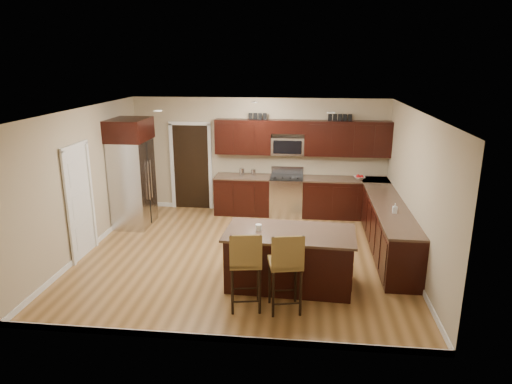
# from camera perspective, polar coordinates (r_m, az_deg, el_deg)

# --- Properties ---
(floor) EXTENTS (6.00, 6.00, 0.00)m
(floor) POSITION_cam_1_polar(r_m,az_deg,el_deg) (8.65, -1.54, -7.92)
(floor) COLOR #9C703E
(floor) RESTS_ON ground
(ceiling) EXTENTS (6.00, 6.00, 0.00)m
(ceiling) POSITION_cam_1_polar(r_m,az_deg,el_deg) (7.94, -1.68, 10.16)
(ceiling) COLOR silver
(ceiling) RESTS_ON wall_back
(wall_back) EXTENTS (6.00, 0.00, 6.00)m
(wall_back) POSITION_cam_1_polar(r_m,az_deg,el_deg) (10.85, 0.38, 4.58)
(wall_back) COLOR tan
(wall_back) RESTS_ON floor
(wall_left) EXTENTS (0.00, 5.50, 5.50)m
(wall_left) POSITION_cam_1_polar(r_m,az_deg,el_deg) (9.09, -20.69, 1.24)
(wall_left) COLOR tan
(wall_left) RESTS_ON floor
(wall_right) EXTENTS (0.00, 5.50, 5.50)m
(wall_right) POSITION_cam_1_polar(r_m,az_deg,el_deg) (8.34, 19.28, 0.09)
(wall_right) COLOR tan
(wall_right) RESTS_ON floor
(base_cabinets) EXTENTS (4.02, 3.96, 0.92)m
(base_cabinets) POSITION_cam_1_polar(r_m,az_deg,el_deg) (9.79, 10.71, -2.38)
(base_cabinets) COLOR black
(base_cabinets) RESTS_ON floor
(upper_cabinets) EXTENTS (4.00, 0.33, 0.80)m
(upper_cabinets) POSITION_cam_1_polar(r_m,az_deg,el_deg) (10.54, 5.98, 6.86)
(upper_cabinets) COLOR black
(upper_cabinets) RESTS_ON wall_back
(range) EXTENTS (0.76, 0.64, 1.11)m
(range) POSITION_cam_1_polar(r_m,az_deg,el_deg) (10.72, 3.82, -0.43)
(range) COLOR silver
(range) RESTS_ON floor
(microwave) EXTENTS (0.76, 0.31, 0.40)m
(microwave) POSITION_cam_1_polar(r_m,az_deg,el_deg) (10.60, 3.98, 5.76)
(microwave) COLOR silver
(microwave) RESTS_ON upper_cabinets
(doorway) EXTENTS (0.85, 0.03, 2.06)m
(doorway) POSITION_cam_1_polar(r_m,az_deg,el_deg) (11.19, -8.08, 3.10)
(doorway) COLOR black
(doorway) RESTS_ON floor
(pantry_door) EXTENTS (0.03, 0.80, 2.04)m
(pantry_door) POSITION_cam_1_polar(r_m,az_deg,el_deg) (8.91, -21.22, -1.32)
(pantry_door) COLOR white
(pantry_door) RESTS_ON floor
(letter_decor) EXTENTS (2.20, 0.03, 0.15)m
(letter_decor) POSITION_cam_1_polar(r_m,az_deg,el_deg) (10.48, 5.26, 9.34)
(letter_decor) COLOR black
(letter_decor) RESTS_ON upper_cabinets
(island) EXTENTS (2.10, 1.18, 0.92)m
(island) POSITION_cam_1_polar(r_m,az_deg,el_deg) (7.45, 4.18, -8.48)
(island) COLOR black
(island) RESTS_ON floor
(stool_left) EXTENTS (0.52, 0.52, 1.22)m
(stool_left) POSITION_cam_1_polar(r_m,az_deg,el_deg) (6.58, -1.31, -8.73)
(stool_left) COLOR olive
(stool_left) RESTS_ON floor
(stool_mid) EXTENTS (0.54, 0.54, 1.23)m
(stool_mid) POSITION_cam_1_polar(r_m,az_deg,el_deg) (6.53, 3.78, -8.90)
(stool_mid) COLOR olive
(stool_mid) RESTS_ON floor
(refrigerator) EXTENTS (0.79, 1.01, 2.35)m
(refrigerator) POSITION_cam_1_polar(r_m,az_deg,el_deg) (10.21, -15.23, 2.42)
(refrigerator) COLOR silver
(refrigerator) RESTS_ON floor
(floor_mat) EXTENTS (1.10, 0.82, 0.01)m
(floor_mat) POSITION_cam_1_polar(r_m,az_deg,el_deg) (9.87, 7.03, -4.87)
(floor_mat) COLOR brown
(floor_mat) RESTS_ON floor
(fruit_bowl) EXTENTS (0.29, 0.29, 0.06)m
(fruit_bowl) POSITION_cam_1_polar(r_m,az_deg,el_deg) (10.66, 12.80, 1.77)
(fruit_bowl) COLOR silver
(fruit_bowl) RESTS_ON base_cabinets
(soap_bottle) EXTENTS (0.09, 0.09, 0.17)m
(soap_bottle) POSITION_cam_1_polar(r_m,az_deg,el_deg) (8.44, 16.97, -1.95)
(soap_bottle) COLOR #B2B2B2
(soap_bottle) RESTS_ON base_cabinets
(canister_tall) EXTENTS (0.12, 0.12, 0.18)m
(canister_tall) POSITION_cam_1_polar(r_m,az_deg,el_deg) (10.67, -1.79, 2.51)
(canister_tall) COLOR silver
(canister_tall) RESTS_ON base_cabinets
(canister_short) EXTENTS (0.11, 0.11, 0.16)m
(canister_short) POSITION_cam_1_polar(r_m,az_deg,el_deg) (10.64, -0.33, 2.42)
(canister_short) COLOR silver
(canister_short) RESTS_ON base_cabinets
(island_jar) EXTENTS (0.10, 0.10, 0.10)m
(island_jar) POSITION_cam_1_polar(r_m,az_deg,el_deg) (7.27, 0.32, -4.45)
(island_jar) COLOR white
(island_jar) RESTS_ON island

